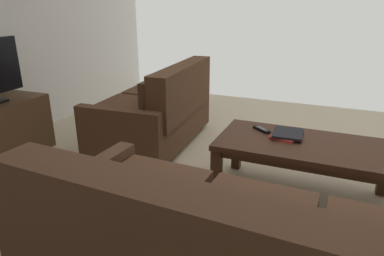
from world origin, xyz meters
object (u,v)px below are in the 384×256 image
at_px(loveseat_near, 158,111).
at_px(book_stack, 287,134).
at_px(tv_remote, 262,129).
at_px(coffee_table, 304,151).

xyz_separation_m(loveseat_near, book_stack, (-1.30, 0.41, 0.10)).
height_order(loveseat_near, tv_remote, loveseat_near).
xyz_separation_m(book_stack, tv_remote, (0.20, -0.05, -0.01)).
height_order(loveseat_near, coffee_table, loveseat_near).
distance_m(coffee_table, book_stack, 0.17).
bearing_deg(book_stack, coffee_table, 150.80).
bearing_deg(loveseat_near, tv_remote, 161.59).
bearing_deg(coffee_table, book_stack, -29.20).
distance_m(coffee_table, tv_remote, 0.36).
distance_m(loveseat_near, book_stack, 1.37).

